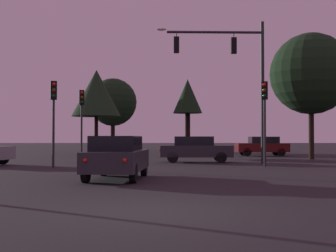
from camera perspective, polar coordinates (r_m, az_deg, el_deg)
ground_plane at (r=33.67m, az=-0.79°, el=-3.90°), size 168.00×168.00×0.00m
traffic_signal_mast_arm at (r=26.12m, az=8.23°, el=7.24°), size 6.00×0.44×7.92m
traffic_light_corner_left at (r=28.28m, az=-10.61°, el=1.84°), size 0.35×0.38×4.31m
traffic_light_corner_right at (r=23.56m, az=11.84°, el=2.40°), size 0.36×0.38×4.26m
traffic_light_median at (r=22.92m, az=-13.94°, el=2.39°), size 0.36×0.38×4.18m
car_nearside_lane at (r=16.35m, az=-6.29°, el=-3.77°), size 2.09×4.36×1.52m
car_crossing_left at (r=27.19m, az=3.44°, el=-2.82°), size 4.31×1.86×1.52m
car_far_lane at (r=37.15m, az=11.55°, el=-2.41°), size 4.11×1.89×1.52m
tree_behind_sign at (r=38.00m, az=-8.82°, el=4.02°), size 3.99×3.99×6.96m
tree_left_far at (r=47.85m, az=2.44°, el=3.56°), size 3.02×3.02×7.48m
tree_center_horizon at (r=49.78m, az=-6.82°, el=2.92°), size 5.09×5.09×7.77m
tree_right_cluster at (r=32.52m, az=17.22°, el=6.16°), size 5.45×5.45×8.45m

